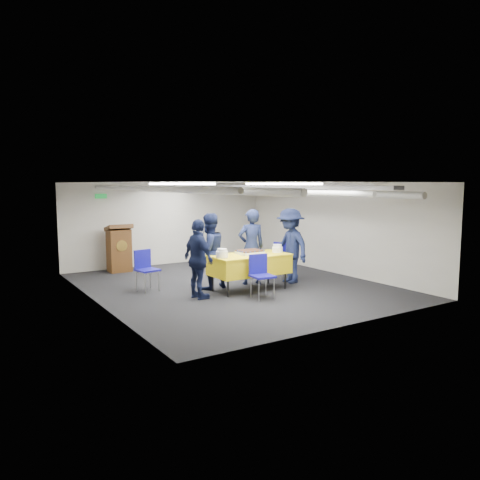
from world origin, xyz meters
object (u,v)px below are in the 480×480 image
object	(u,v)px
serving_table	(249,264)
chair_left	(145,266)
sailor_b	(209,251)
sailor_d	(290,246)
sailor_a	(251,247)
chair_right	(279,257)
sailor_c	(199,259)
podium	(119,248)
sheet_cake	(250,252)
chair_near	(260,271)

from	to	relation	value
serving_table	chair_left	world-z (taller)	chair_left
sailor_b	serving_table	bearing A→B (deg)	129.68
sailor_b	sailor_d	bearing A→B (deg)	157.21
sailor_a	chair_right	bearing A→B (deg)	-158.64
serving_table	chair_right	xyz separation A→B (m)	(1.29, 0.64, -0.03)
sailor_b	sailor_c	bearing A→B (deg)	38.09
podium	sailor_c	size ratio (longest dim) A/B	0.79
sailor_d	sailor_b	bearing A→B (deg)	-103.09
podium	chair_left	world-z (taller)	podium
sheet_cake	podium	size ratio (longest dim) A/B	0.43
podium	sailor_a	bearing A→B (deg)	-56.41
sailor_c	sailor_d	xyz separation A→B (m)	(2.48, 0.23, 0.06)
sheet_cake	chair_right	bearing A→B (deg)	25.36
chair_left	serving_table	bearing A→B (deg)	-31.76
chair_near	sailor_b	xyz separation A→B (m)	(-0.48, 1.26, 0.29)
sheet_cake	sailor_b	bearing A→B (deg)	143.05
podium	sailor_b	bearing A→B (deg)	-71.51
podium	sailor_c	distance (m)	3.70
sailor_a	sailor_b	world-z (taller)	sailor_a
serving_table	chair_near	xyz separation A→B (m)	(-0.19, -0.69, -0.03)
chair_right	sailor_a	world-z (taller)	sailor_a
chair_left	sailor_b	distance (m)	1.39
podium	chair_near	bearing A→B (deg)	-70.84
chair_near	sailor_d	world-z (taller)	sailor_d
sheet_cake	sailor_c	world-z (taller)	sailor_c
serving_table	chair_right	world-z (taller)	chair_right
chair_left	sailor_d	size ratio (longest dim) A/B	0.51
podium	sailor_d	distance (m)	4.50
sheet_cake	sailor_d	size ratio (longest dim) A/B	0.31
podium	sailor_b	world-z (taller)	sailor_b
sailor_a	sailor_b	xyz separation A→B (m)	(-1.05, 0.08, -0.03)
serving_table	chair_left	size ratio (longest dim) A/B	1.95
podium	serving_table	bearing A→B (deg)	-64.92
chair_right	sailor_b	distance (m)	1.98
serving_table	chair_right	size ratio (longest dim) A/B	1.95
sailor_b	chair_near	bearing A→B (deg)	100.98
chair_right	sailor_c	bearing A→B (deg)	-164.22
podium	sailor_c	bearing A→B (deg)	-83.63
sailor_a	podium	bearing A→B (deg)	-43.91
serving_table	sailor_b	xyz separation A→B (m)	(-0.67, 0.57, 0.26)
serving_table	podium	bearing A→B (deg)	115.08
sailor_c	podium	bearing A→B (deg)	1.36
sailor_a	sailor_b	distance (m)	1.05
serving_table	sailor_c	world-z (taller)	sailor_c
sheet_cake	chair_right	world-z (taller)	chair_right
chair_near	sailor_a	bearing A→B (deg)	64.29
serving_table	sailor_a	bearing A→B (deg)	52.73
sailor_c	sailor_d	bearing A→B (deg)	-89.81
sailor_b	chair_right	bearing A→B (deg)	172.04
chair_near	sailor_b	size ratio (longest dim) A/B	0.53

